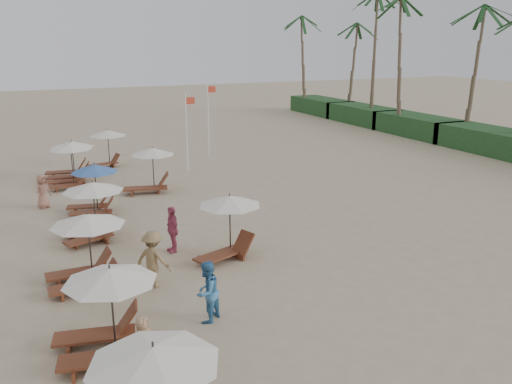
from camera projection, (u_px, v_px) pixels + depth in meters
name	position (u px, v px, depth m)	size (l,w,h in m)	color
ground	(336.00, 304.00, 15.71)	(160.00, 160.00, 0.00)	tan
shrub_hedge	(492.00, 141.00, 36.99)	(3.20, 53.00, 1.60)	#193D1C
palm_row	(497.00, 2.00, 35.28)	(7.00, 52.00, 12.30)	brown
lounger_station_1	(102.00, 315.00, 12.88)	(2.68, 2.27, 2.26)	brown
lounger_station_2	(83.00, 251.00, 16.58)	(2.60, 2.30, 2.33)	brown
lounger_station_3	(89.00, 210.00, 20.47)	(2.55, 2.31, 2.29)	brown
lounger_station_4	(91.00, 190.00, 23.59)	(2.42, 2.08, 2.25)	brown
lounger_station_5	(68.00, 165.00, 27.95)	(2.43, 2.15, 2.36)	brown
lounger_station_6	(68.00, 161.00, 29.69)	(2.82, 2.39, 2.12)	brown
inland_station_0	(226.00, 222.00, 18.70)	(2.77, 2.24, 2.22)	brown
inland_station_1	(149.00, 168.00, 27.04)	(2.90, 2.24, 2.22)	brown
inland_station_2	(106.00, 143.00, 32.53)	(2.54, 2.24, 2.22)	brown
beachgoer_near	(145.00, 351.00, 11.86)	(0.60, 0.40, 1.66)	#A67F5A
beachgoer_mid_a	(207.00, 292.00, 14.55)	(0.85, 0.66, 1.74)	teal
beachgoer_mid_b	(153.00, 259.00, 16.62)	(1.18, 0.68, 1.82)	olive
beachgoer_far_a	(172.00, 229.00, 19.41)	(1.01, 0.42, 1.72)	#B54864
beachgoer_far_b	(43.00, 191.00, 24.57)	(0.78, 0.51, 1.59)	#A66E5A
flag_pole_near	(187.00, 129.00, 31.19)	(0.59, 0.08, 4.52)	silver
flag_pole_far	(209.00, 117.00, 34.93)	(0.60, 0.08, 4.83)	silver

